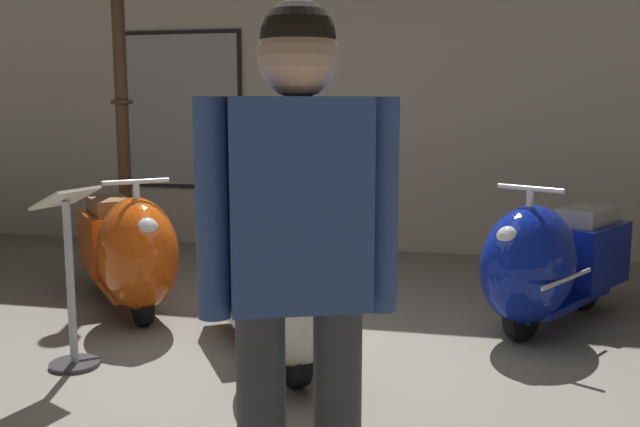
{
  "coord_description": "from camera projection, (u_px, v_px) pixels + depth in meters",
  "views": [
    {
      "loc": [
        1.02,
        -3.64,
        1.47
      ],
      "look_at": [
        -0.01,
        0.97,
        0.73
      ],
      "focal_mm": 39.85,
      "sensor_mm": 36.0,
      "label": 1
    }
  ],
  "objects": [
    {
      "name": "scooter_2",
      "position": [
        548.0,
        263.0,
        4.59
      ],
      "size": [
        1.2,
        1.59,
        0.97
      ],
      "rotation": [
        0.0,
        0.0,
        -2.11
      ],
      "color": "black",
      "rests_on": "ground"
    },
    {
      "name": "lamppost",
      "position": [
        122.0,
        111.0,
        6.08
      ],
      "size": [
        0.28,
        0.28,
        2.77
      ],
      "color": "#472D19",
      "rests_on": "ground"
    },
    {
      "name": "ground_plane",
      "position": [
        283.0,
        369.0,
        3.96
      ],
      "size": [
        60.0,
        60.0,
        0.0
      ],
      "primitive_type": "plane",
      "color": "slate"
    },
    {
      "name": "visitor_0",
      "position": [
        299.0,
        258.0,
        2.08
      ],
      "size": [
        0.56,
        0.38,
        1.76
      ],
      "rotation": [
        0.0,
        0.0,
        1.95
      ],
      "color": "black",
      "rests_on": "ground"
    },
    {
      "name": "showroom_back_wall",
      "position": [
        373.0,
        66.0,
        6.95
      ],
      "size": [
        18.0,
        0.24,
        3.66
      ],
      "color": "#BCB29E",
      "rests_on": "ground"
    },
    {
      "name": "scooter_0",
      "position": [
        129.0,
        251.0,
        4.95
      ],
      "size": [
        1.38,
        1.51,
        0.98
      ],
      "rotation": [
        0.0,
        0.0,
        -0.87
      ],
      "color": "black",
      "rests_on": "ground"
    },
    {
      "name": "info_stanchion",
      "position": [
        71.0,
        294.0,
        3.93
      ],
      "size": [
        0.29,
        0.36,
        1.02
      ],
      "color": "#333338",
      "rests_on": "ground"
    },
    {
      "name": "scooter_1",
      "position": [
        276.0,
        284.0,
        3.96
      ],
      "size": [
        1.3,
        1.66,
        1.02
      ],
      "rotation": [
        0.0,
        0.0,
        -1.0
      ],
      "color": "black",
      "rests_on": "ground"
    }
  ]
}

